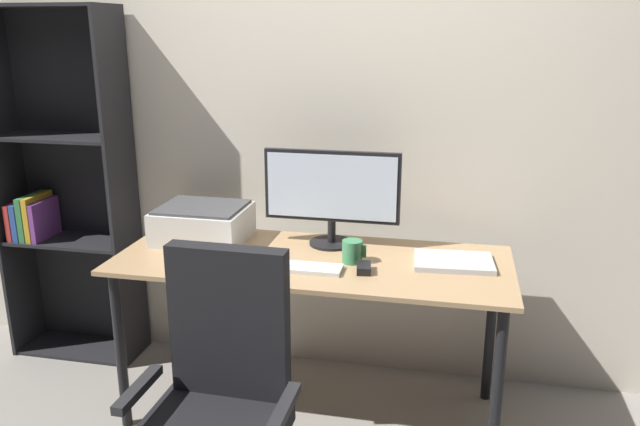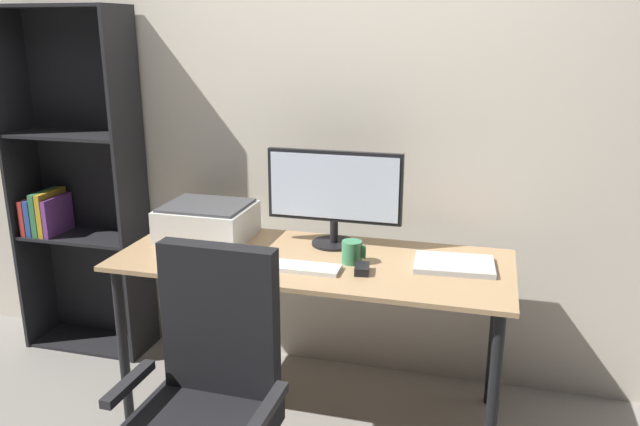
# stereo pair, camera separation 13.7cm
# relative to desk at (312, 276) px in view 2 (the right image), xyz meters

# --- Properties ---
(ground_plane) EXTENTS (12.00, 12.00, 0.00)m
(ground_plane) POSITION_rel_desk_xyz_m (0.00, 0.00, -0.66)
(ground_plane) COLOR gray
(back_wall) EXTENTS (6.40, 0.10, 2.60)m
(back_wall) POSITION_rel_desk_xyz_m (0.00, 0.50, 0.64)
(back_wall) COLOR beige
(back_wall) RESTS_ON ground
(desk) EXTENTS (1.67, 0.67, 0.74)m
(desk) POSITION_rel_desk_xyz_m (0.00, 0.00, 0.00)
(desk) COLOR tan
(desk) RESTS_ON ground
(monitor) EXTENTS (0.60, 0.20, 0.43)m
(monitor) POSITION_rel_desk_xyz_m (0.05, 0.19, 0.33)
(monitor) COLOR black
(monitor) RESTS_ON desk
(keyboard) EXTENTS (0.29, 0.11, 0.02)m
(keyboard) POSITION_rel_desk_xyz_m (0.01, -0.14, 0.09)
(keyboard) COLOR silver
(keyboard) RESTS_ON desk
(mouse) EXTENTS (0.07, 0.10, 0.03)m
(mouse) POSITION_rel_desk_xyz_m (0.24, -0.11, 0.10)
(mouse) COLOR black
(mouse) RESTS_ON desk
(coffee_mug) EXTENTS (0.10, 0.08, 0.09)m
(coffee_mug) POSITION_rel_desk_xyz_m (0.18, -0.01, 0.13)
(coffee_mug) COLOR #387F51
(coffee_mug) RESTS_ON desk
(laptop) EXTENTS (0.34, 0.25, 0.02)m
(laptop) POSITION_rel_desk_xyz_m (0.59, 0.05, 0.09)
(laptop) COLOR #B7BABC
(laptop) RESTS_ON desk
(printer) EXTENTS (0.40, 0.34, 0.16)m
(printer) POSITION_rel_desk_xyz_m (-0.54, 0.13, 0.16)
(printer) COLOR silver
(printer) RESTS_ON desk
(paper_sheet) EXTENTS (0.27, 0.34, 0.00)m
(paper_sheet) POSITION_rel_desk_xyz_m (-0.22, -0.20, 0.08)
(paper_sheet) COLOR white
(paper_sheet) RESTS_ON desk
(office_chair) EXTENTS (0.54, 0.54, 1.01)m
(office_chair) POSITION_rel_desk_xyz_m (-0.13, -0.80, -0.20)
(office_chair) COLOR #232326
(office_chair) RESTS_ON ground
(bookshelf) EXTENTS (0.66, 0.28, 1.79)m
(bookshelf) POSITION_rel_desk_xyz_m (-1.37, 0.33, 0.22)
(bookshelf) COLOR black
(bookshelf) RESTS_ON ground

